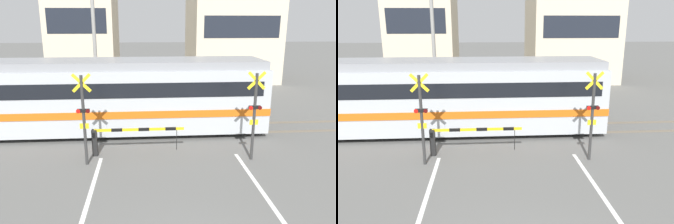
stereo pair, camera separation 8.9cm
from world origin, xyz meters
The scene contains 10 objects.
rail_track_near centered at (0.00, 9.43, 0.04)m, with size 50.00×0.10×0.08m.
rail_track_far centered at (0.00, 10.86, 0.04)m, with size 50.00×0.10×0.08m.
commuter_train centered at (-4.51, 10.15, 1.84)m, with size 18.33×2.97×3.44m.
crossing_barrier_near centered at (-2.01, 7.27, 0.78)m, with size 3.61×0.20×1.09m.
crossing_barrier_far centered at (2.01, 12.99, 0.78)m, with size 3.61×0.20×1.09m.
crossing_signal_left centered at (-3.12, 6.44, 1.88)m, with size 0.68×0.15×3.41m.
crossing_signal_right centered at (3.12, 6.44, 1.88)m, with size 0.68×0.15×3.41m.
building_left_of_street centered at (-5.94, 24.73, 4.70)m, with size 5.34×7.14×9.40m.
building_right_of_street centered at (6.90, 24.73, 4.29)m, with size 7.27×7.14×8.58m.
utility_pole_streetside centered at (-3.87, 15.49, 3.54)m, with size 0.22×0.22×7.09m.
Camera 2 is at (-0.87, -4.97, 5.13)m, focal length 35.00 mm.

